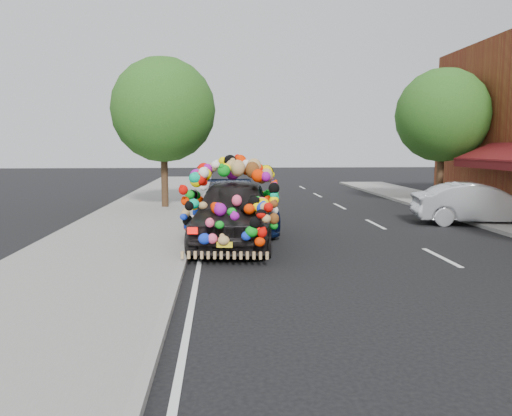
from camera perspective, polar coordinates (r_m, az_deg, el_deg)
The scene contains 9 objects.
ground at distance 11.44m, azimuth 3.66°, elevation -5.95°, with size 100.00×100.00×0.00m, color black.
sidewalk at distance 11.67m, azimuth -17.87°, elevation -5.73°, with size 4.00×60.00×0.12m, color gray.
kerb at distance 11.36m, azimuth -8.23°, elevation -5.77°, with size 0.15×60.00×0.13m, color gray.
lane_markings at distance 12.44m, azimuth 20.40°, elevation -5.30°, with size 6.00×50.00×0.01m, color silver, non-canonical shape.
tree_near_sidewalk at distance 20.72m, azimuth -10.57°, elevation 10.95°, with size 4.20×4.20×6.13m.
tree_far_b at distance 23.13m, azimuth 20.56°, elevation 9.88°, with size 4.00×4.00×5.90m.
plush_art_car at distance 13.12m, azimuth -2.54°, elevation 1.15°, with size 2.93×5.46×2.36m.
navy_sedan at distance 15.66m, azimuth -2.37°, elevation 0.30°, with size 2.05×5.04×1.46m, color black.
silver_hatchback at distance 18.07m, azimuth 24.09°, elevation 0.45°, with size 1.45×4.17×1.37m, color silver.
Camera 1 is at (-1.51, -11.05, 2.57)m, focal length 35.00 mm.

